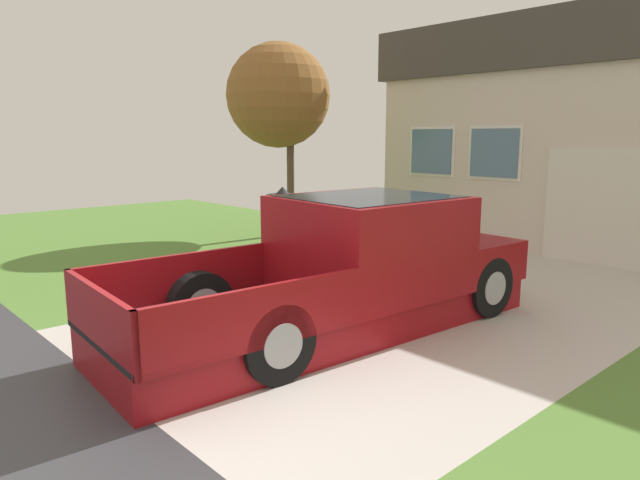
# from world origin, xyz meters

# --- Properties ---
(pickup_truck) EXTENTS (2.23, 5.63, 1.63)m
(pickup_truck) POSITION_xyz_m (-0.12, 3.10, 0.71)
(pickup_truck) COLOR maroon
(pickup_truck) RESTS_ON ground
(person_with_hat) EXTENTS (0.50, 0.47, 1.64)m
(person_with_hat) POSITION_xyz_m (-1.73, 3.20, 0.90)
(person_with_hat) COLOR brown
(person_with_hat) RESTS_ON ground
(handbag) EXTENTS (0.39, 0.14, 0.47)m
(handbag) POSITION_xyz_m (-1.62, 3.04, 0.15)
(handbag) COLOR beige
(handbag) RESTS_ON ground
(house_with_garage) EXTENTS (9.24, 6.01, 4.76)m
(house_with_garage) POSITION_xyz_m (-0.31, 11.76, 2.41)
(house_with_garage) COLOR beige
(house_with_garage) RESTS_ON ground
(front_yard_tree) EXTENTS (2.43, 2.43, 4.51)m
(front_yard_tree) POSITION_xyz_m (-6.19, 6.68, 3.27)
(front_yard_tree) COLOR brown
(front_yard_tree) RESTS_ON ground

